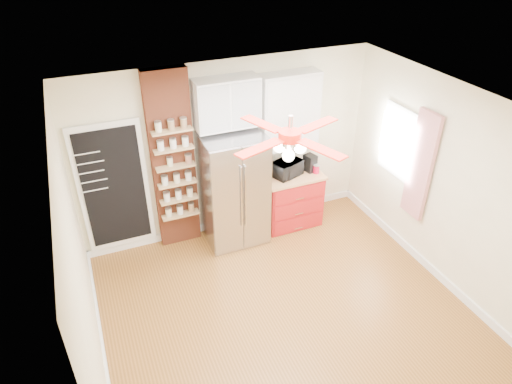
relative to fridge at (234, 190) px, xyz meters
name	(u,v)px	position (x,y,z in m)	size (l,w,h in m)	color
floor	(283,306)	(0.05, -1.63, -0.88)	(4.50, 4.50, 0.00)	#935D25
ceiling	(291,111)	(0.05, -1.63, 1.83)	(4.50, 4.50, 0.00)	white
wall_back	(228,150)	(0.05, 0.37, 0.48)	(4.50, 0.02, 2.70)	#F9F2C8
wall_front	(395,356)	(0.05, -3.63, 0.48)	(4.50, 0.02, 2.70)	#F9F2C8
wall_left	(80,273)	(-2.20, -1.63, 0.48)	(0.02, 4.00, 2.70)	#F9F2C8
wall_right	(441,183)	(2.30, -1.63, 0.48)	(0.02, 4.00, 2.70)	#F9F2C8
chalkboard	(114,188)	(-1.65, 0.33, 0.23)	(0.95, 0.05, 1.95)	white
brick_pillar	(173,162)	(-0.80, 0.29, 0.48)	(0.60, 0.16, 2.70)	brown
fridge	(234,190)	(0.00, 0.00, 0.00)	(0.90, 0.70, 1.75)	#A6A5AA
upper_glass_cabinet	(227,103)	(0.00, 0.20, 1.27)	(0.90, 0.35, 0.70)	white
red_cabinet	(290,198)	(0.97, 0.05, -0.42)	(0.94, 0.64, 0.90)	#AC191A
upper_shelf_unit	(289,111)	(0.97, 0.22, 1.00)	(0.90, 0.30, 1.15)	white
window	(399,142)	(2.28, -0.73, 0.68)	(0.04, 0.75, 1.05)	white
curtain	(421,166)	(2.23, -1.28, 0.57)	(0.06, 0.40, 1.55)	#B21720
ceiling_fan	(290,136)	(0.05, -1.63, 1.55)	(1.40, 1.40, 0.44)	silver
toaster_oven	(287,168)	(0.88, 0.04, 0.15)	(0.45, 0.30, 0.25)	black
coffee_maker	(310,163)	(1.28, 0.04, 0.16)	(0.15, 0.18, 0.27)	black
canister_left	(316,169)	(1.34, -0.06, 0.09)	(0.10, 0.10, 0.13)	red
canister_right	(309,167)	(1.27, 0.04, 0.10)	(0.10, 0.10, 0.15)	#AB0F09
pantry_jar_oats	(170,162)	(-0.86, 0.18, 0.56)	(0.08, 0.08, 0.12)	beige
pantry_jar_beans	(188,159)	(-0.60, 0.16, 0.56)	(0.10, 0.10, 0.12)	#9C664F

